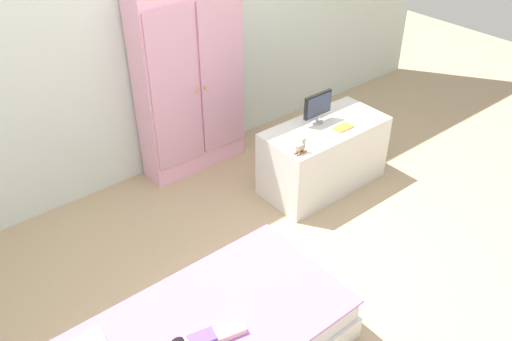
# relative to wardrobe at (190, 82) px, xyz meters

# --- Properties ---
(ground_plane) EXTENTS (10.00, 10.00, 0.02)m
(ground_plane) POSITION_rel_wardrobe_xyz_m (-0.35, -1.39, -0.75)
(ground_plane) COLOR tan
(back_wall) EXTENTS (6.40, 0.05, 2.70)m
(back_wall) POSITION_rel_wardrobe_xyz_m (-0.35, 0.18, 0.61)
(back_wall) COLOR silver
(back_wall) RESTS_ON ground_plane
(wardrobe) EXTENTS (0.83, 0.30, 1.48)m
(wardrobe) POSITION_rel_wardrobe_xyz_m (0.00, 0.00, 0.00)
(wardrobe) COLOR #EFADCC
(wardrobe) RESTS_ON ground_plane
(tv_stand) EXTENTS (0.96, 0.47, 0.53)m
(tv_stand) POSITION_rel_wardrobe_xyz_m (0.61, -0.87, -0.48)
(tv_stand) COLOR silver
(tv_stand) RESTS_ON ground_plane
(tv_monitor) EXTENTS (0.25, 0.10, 0.24)m
(tv_monitor) POSITION_rel_wardrobe_xyz_m (0.59, -0.79, -0.08)
(tv_monitor) COLOR #99999E
(tv_monitor) RESTS_ON tv_stand
(rocking_horse_toy) EXTENTS (0.09, 0.04, 0.11)m
(rocking_horse_toy) POSITION_rel_wardrobe_xyz_m (0.21, -1.03, -0.16)
(rocking_horse_toy) COLOR #8E6642
(rocking_horse_toy) RESTS_ON tv_stand
(book_orange) EXTENTS (0.15, 0.09, 0.01)m
(book_orange) POSITION_rel_wardrobe_xyz_m (0.68, -0.98, -0.21)
(book_orange) COLOR orange
(book_orange) RESTS_ON tv_stand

